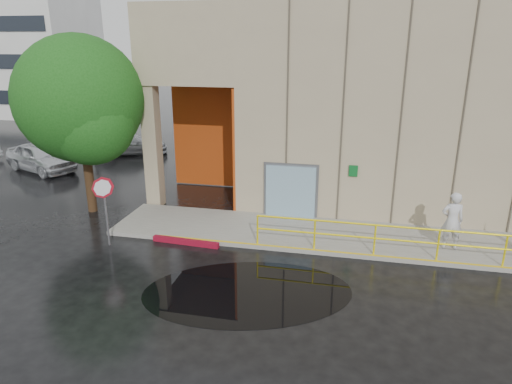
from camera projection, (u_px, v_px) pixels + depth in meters
ground at (251, 298)px, 12.38m from camera, size 120.00×120.00×0.00m
sidewalk at (393, 241)px, 15.72m from camera, size 20.00×3.00×0.15m
building at (418, 99)px, 20.21m from camera, size 20.00×10.17×8.00m
guardrail at (406, 242)px, 14.22m from camera, size 9.56×0.06×1.03m
distant_building at (21, 31)px, 41.63m from camera, size 12.00×8.08×15.00m
person at (452, 221)px, 14.73m from camera, size 0.74×0.52×1.93m
stop_sign at (104, 196)px, 15.03m from camera, size 0.54×0.55×2.43m
red_curb at (186, 242)px, 15.62m from camera, size 2.41×0.34×0.18m
puddle at (248, 292)px, 12.67m from camera, size 6.56×4.99×0.01m
car_a at (40, 157)px, 24.25m from camera, size 4.84×3.42×1.53m
car_c at (130, 144)px, 27.94m from camera, size 4.78×3.35×1.28m
tree_near at (82, 105)px, 17.24m from camera, size 4.82×4.82×6.95m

